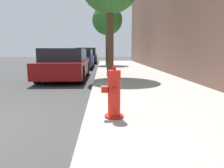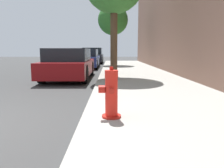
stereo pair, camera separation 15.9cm
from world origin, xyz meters
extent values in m
cube|color=#99968E|center=(3.85, 0.00, 0.07)|extent=(3.34, 40.00, 0.14)
cylinder|color=red|center=(2.66, 0.31, 0.15)|extent=(0.31, 0.31, 0.04)
cylinder|color=red|center=(2.66, 0.31, 0.47)|extent=(0.20, 0.20, 0.60)
cylinder|color=red|center=(2.66, 0.31, 0.83)|extent=(0.21, 0.21, 0.12)
cylinder|color=red|center=(2.66, 0.31, 0.91)|extent=(0.06, 0.06, 0.05)
cylinder|color=red|center=(2.66, 0.17, 0.59)|extent=(0.09, 0.09, 0.09)
cylinder|color=red|center=(2.66, 0.45, 0.59)|extent=(0.09, 0.09, 0.09)
cylinder|color=red|center=(2.51, 0.31, 0.59)|extent=(0.10, 0.12, 0.12)
cube|color=maroon|center=(0.93, 6.19, 0.48)|extent=(1.75, 4.23, 0.59)
cube|color=black|center=(0.93, 6.02, 1.02)|extent=(1.61, 2.33, 0.50)
cylinder|color=black|center=(0.13, 7.50, 0.34)|extent=(0.20, 0.68, 0.68)
cylinder|color=black|center=(1.72, 7.50, 0.34)|extent=(0.20, 0.68, 0.68)
cylinder|color=black|center=(0.13, 4.88, 0.34)|extent=(0.20, 0.68, 0.68)
cylinder|color=black|center=(1.72, 4.88, 0.34)|extent=(0.20, 0.68, 0.68)
cube|color=navy|center=(0.91, 12.22, 0.48)|extent=(1.82, 4.54, 0.62)
cube|color=black|center=(0.91, 12.04, 1.04)|extent=(1.67, 2.49, 0.50)
cylinder|color=black|center=(0.09, 13.62, 0.31)|extent=(0.20, 0.61, 0.61)
cylinder|color=black|center=(1.74, 13.62, 0.31)|extent=(0.20, 0.61, 0.61)
cylinder|color=black|center=(0.09, 10.81, 0.31)|extent=(0.20, 0.61, 0.61)
cylinder|color=black|center=(1.74, 10.81, 0.31)|extent=(0.20, 0.61, 0.61)
cube|color=black|center=(1.01, 17.76, 0.51)|extent=(1.83, 3.96, 0.68)
cube|color=black|center=(1.01, 17.60, 1.15)|extent=(1.68, 2.18, 0.60)
cylinder|color=black|center=(0.18, 18.99, 0.32)|extent=(0.20, 0.63, 0.63)
cylinder|color=black|center=(1.85, 18.99, 0.32)|extent=(0.20, 0.63, 0.63)
cylinder|color=black|center=(0.18, 16.53, 0.32)|extent=(0.20, 0.63, 0.63)
cylinder|color=black|center=(1.85, 16.53, 0.32)|extent=(0.20, 0.63, 0.63)
cylinder|color=brown|center=(2.79, 5.89, 1.59)|extent=(0.28, 0.28, 2.91)
cylinder|color=brown|center=(2.85, 13.25, 1.41)|extent=(0.26, 0.26, 2.55)
sphere|color=#2D6B28|center=(2.85, 13.25, 3.40)|extent=(2.18, 2.18, 2.18)
camera|label=1|loc=(2.48, -3.05, 1.19)|focal=35.00mm
camera|label=2|loc=(2.64, -3.06, 1.19)|focal=35.00mm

